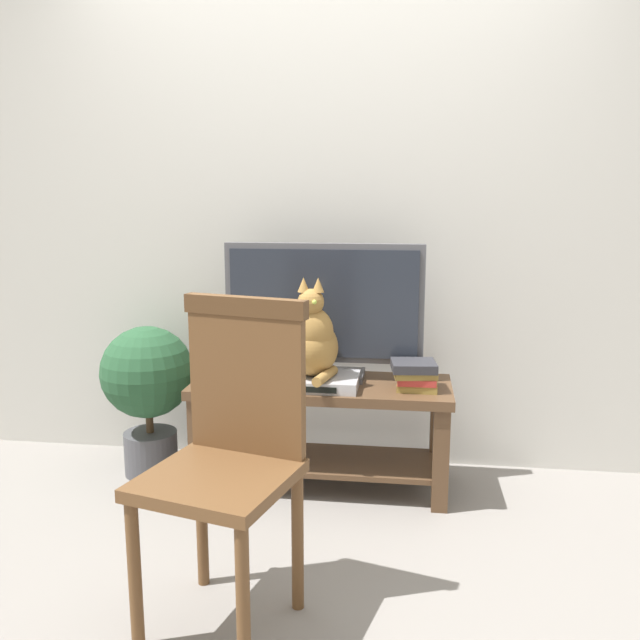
% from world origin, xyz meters
% --- Properties ---
extents(ground_plane, '(12.00, 12.00, 0.00)m').
position_xyz_m(ground_plane, '(0.00, 0.00, 0.00)').
color(ground_plane, gray).
extents(back_wall, '(7.00, 0.12, 2.80)m').
position_xyz_m(back_wall, '(0.00, 0.89, 1.40)').
color(back_wall, beige).
rests_on(back_wall, ground).
extents(tv_stand, '(1.18, 0.45, 0.50)m').
position_xyz_m(tv_stand, '(0.03, 0.48, 0.35)').
color(tv_stand, '#513823').
rests_on(tv_stand, ground).
extents(tv, '(0.92, 0.20, 0.63)m').
position_xyz_m(tv, '(0.03, 0.56, 0.83)').
color(tv, '#4C4C51').
rests_on(tv, tv_stand).
extents(media_box, '(0.42, 0.30, 0.05)m').
position_xyz_m(media_box, '(-0.01, 0.43, 0.53)').
color(media_box, '#ADADB2').
rests_on(media_box, tv_stand).
extents(cat, '(0.23, 0.33, 0.45)m').
position_xyz_m(cat, '(-0.01, 0.41, 0.72)').
color(cat, olive).
rests_on(cat, media_box).
extents(wooden_chair, '(0.52, 0.52, 1.03)m').
position_xyz_m(wooden_chair, '(-0.13, -0.50, 0.60)').
color(wooden_chair, brown).
rests_on(wooden_chair, ground).
extents(book_stack, '(0.21, 0.19, 0.13)m').
position_xyz_m(book_stack, '(0.45, 0.43, 0.57)').
color(book_stack, olive).
rests_on(book_stack, tv_stand).
extents(potted_plant, '(0.44, 0.44, 0.73)m').
position_xyz_m(potted_plant, '(-0.83, 0.52, 0.45)').
color(potted_plant, '#47474C').
rests_on(potted_plant, ground).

